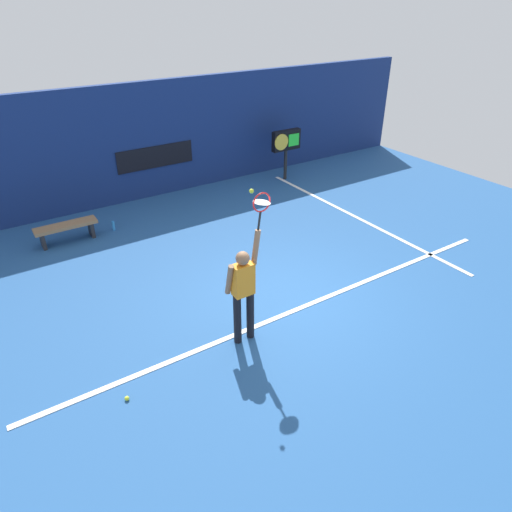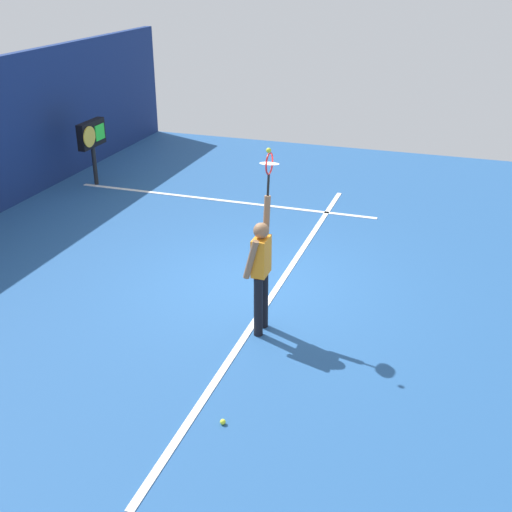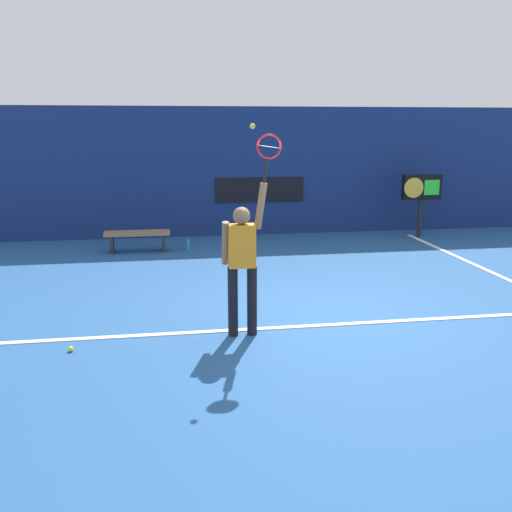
% 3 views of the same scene
% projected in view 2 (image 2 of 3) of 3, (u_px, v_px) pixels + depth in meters
% --- Properties ---
extents(ground_plane, '(18.00, 18.00, 0.00)m').
position_uv_depth(ground_plane, '(252.00, 285.00, 10.81)').
color(ground_plane, '#23518C').
extents(court_baseline, '(10.00, 0.10, 0.01)m').
position_uv_depth(court_baseline, '(277.00, 288.00, 10.68)').
color(court_baseline, white).
rests_on(court_baseline, ground_plane).
extents(court_sideline, '(0.10, 7.00, 0.01)m').
position_uv_depth(court_sideline, '(221.00, 200.00, 14.55)').
color(court_sideline, white).
rests_on(court_sideline, ground_plane).
extents(tennis_player, '(0.57, 0.31, 1.99)m').
position_uv_depth(tennis_player, '(261.00, 268.00, 9.07)').
color(tennis_player, black).
rests_on(tennis_player, ground_plane).
extents(tennis_racket, '(0.36, 0.27, 0.62)m').
position_uv_depth(tennis_racket, '(269.00, 166.00, 8.78)').
color(tennis_racket, black).
extents(tennis_ball, '(0.07, 0.07, 0.07)m').
position_uv_depth(tennis_ball, '(269.00, 150.00, 8.47)').
color(tennis_ball, '#CCE033').
extents(scoreboard_clock, '(0.96, 0.20, 1.52)m').
position_uv_depth(scoreboard_clock, '(92.00, 136.00, 15.11)').
color(scoreboard_clock, black).
rests_on(scoreboard_clock, ground_plane).
extents(spare_ball, '(0.07, 0.07, 0.07)m').
position_uv_depth(spare_ball, '(223.00, 422.00, 7.57)').
color(spare_ball, '#CCE033').
rests_on(spare_ball, ground_plane).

